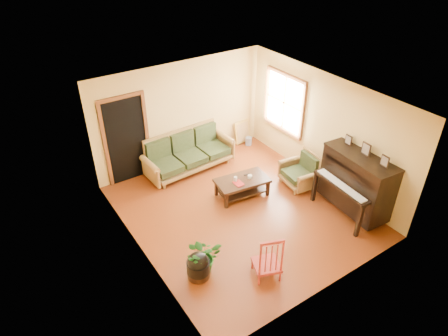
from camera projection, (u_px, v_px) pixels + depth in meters
floor at (241, 211)px, 8.60m from camera, size 5.00×5.00×0.00m
doorway at (127, 141)px, 9.10m from camera, size 1.08×0.16×2.05m
window at (284, 103)px, 9.72m from camera, size 0.12×1.36×1.46m
sofa at (189, 153)px, 9.71m from camera, size 2.29×1.06×0.96m
coffee_table at (242, 187)px, 8.96m from camera, size 1.24×0.79×0.43m
armchair at (299, 171)px, 9.18m from camera, size 0.86×0.90×0.81m
piano at (357, 184)px, 8.26m from camera, size 1.04×1.62×1.37m
footstool at (198, 268)px, 6.97m from camera, size 0.48×0.48×0.39m
red_chair at (267, 255)px, 6.85m from camera, size 0.60×0.62×0.97m
leaning_frame at (242, 132)px, 10.94m from camera, size 0.51×0.16×0.67m
ceramic_crock at (249, 141)px, 10.94m from camera, size 0.22×0.22×0.22m
potted_plant at (203, 256)px, 6.99m from camera, size 0.70×0.62×0.71m
book at (235, 185)px, 8.66m from camera, size 0.19×0.25×0.02m
candle at (235, 179)px, 8.74m from camera, size 0.09×0.09×0.13m
glass_jar at (250, 177)px, 8.88m from camera, size 0.12×0.12×0.07m
remote at (247, 174)px, 9.00m from camera, size 0.15×0.07×0.01m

